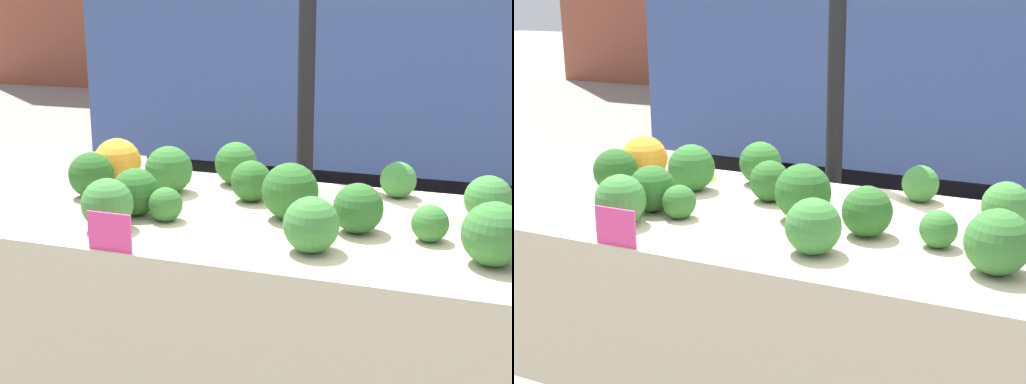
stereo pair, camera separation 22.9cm
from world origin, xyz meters
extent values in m
cylinder|color=black|center=(-0.01, 0.65, 1.14)|extent=(0.07, 0.07, 2.27)
cube|color=#384C84|center=(-0.60, 3.84, 1.38)|extent=(3.68, 1.87, 2.09)
cylinder|color=black|center=(-1.61, 3.09, 0.37)|extent=(0.74, 0.22, 0.74)
cylinder|color=black|center=(-1.61, 4.59, 0.37)|extent=(0.74, 0.22, 0.74)
cube|color=beige|center=(0.00, 0.00, 0.90)|extent=(1.81, 0.94, 0.03)
cube|color=beige|center=(0.00, -0.46, 0.64)|extent=(1.81, 0.01, 0.51)
cylinder|color=black|center=(-0.85, 0.41, 0.44)|extent=(0.05, 0.05, 0.89)
cylinder|color=black|center=(0.85, 0.41, 0.44)|extent=(0.05, 0.05, 0.89)
sphere|color=orange|center=(-0.63, 0.19, 1.01)|extent=(0.18, 0.18, 0.18)
cone|color=#93B238|center=(-0.47, 0.29, 0.99)|extent=(0.18, 0.18, 0.14)
sphere|color=#2D6628|center=(-0.39, 0.15, 1.01)|extent=(0.18, 0.18, 0.18)
sphere|color=#285B23|center=(0.36, -0.07, 1.00)|extent=(0.16, 0.16, 0.16)
sphere|color=#2D6628|center=(-0.26, -0.15, 0.97)|extent=(0.11, 0.11, 0.11)
sphere|color=#387533|center=(-0.39, -0.29, 1.00)|extent=(0.16, 0.16, 0.16)
sphere|color=#387533|center=(0.42, 0.36, 0.98)|extent=(0.13, 0.13, 0.13)
sphere|color=#387533|center=(0.73, 0.17, 1.00)|extent=(0.15, 0.15, 0.15)
sphere|color=#285B23|center=(0.12, 0.00, 1.01)|extent=(0.19, 0.19, 0.19)
sphere|color=#336B2D|center=(0.76, -0.21, 1.01)|extent=(0.18, 0.18, 0.18)
sphere|color=#2D6628|center=(-0.20, 0.35, 1.00)|extent=(0.16, 0.16, 0.16)
sphere|color=#23511E|center=(-0.63, 0.01, 1.00)|extent=(0.16, 0.16, 0.16)
sphere|color=#285B23|center=(-0.38, -0.13, 1.00)|extent=(0.16, 0.16, 0.16)
sphere|color=#336B2D|center=(0.57, -0.07, 0.97)|extent=(0.11, 0.11, 0.11)
sphere|color=#285B23|center=(-0.07, 0.15, 0.99)|extent=(0.15, 0.15, 0.15)
sphere|color=#387533|center=(0.26, -0.27, 1.00)|extent=(0.16, 0.16, 0.16)
cube|color=#E53D84|center=(-0.29, -0.46, 0.98)|extent=(0.14, 0.01, 0.12)
camera|label=1|loc=(0.73, -2.15, 1.65)|focal=50.00mm
camera|label=2|loc=(0.95, -2.06, 1.65)|focal=50.00mm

